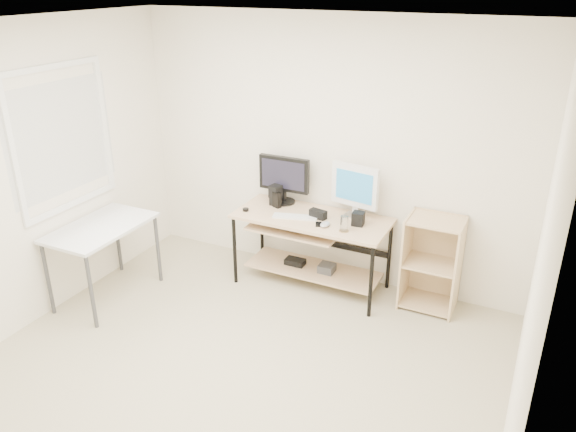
% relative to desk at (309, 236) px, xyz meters
% --- Properties ---
extents(room, '(4.01, 4.01, 2.62)m').
position_rel_desk_xyz_m(room, '(-0.11, -1.62, 0.78)').
color(room, '#B9AE8E').
rests_on(room, ground).
extents(desk, '(1.50, 0.65, 0.75)m').
position_rel_desk_xyz_m(desk, '(0.00, 0.00, 0.00)').
color(desk, '#D6B387').
rests_on(desk, ground).
extents(side_table, '(0.60, 1.00, 0.75)m').
position_rel_desk_xyz_m(side_table, '(-1.65, -1.06, 0.13)').
color(side_table, silver).
rests_on(side_table, ground).
extents(shelf_unit, '(0.50, 0.40, 0.90)m').
position_rel_desk_xyz_m(shelf_unit, '(1.18, 0.16, -0.09)').
color(shelf_unit, '#DEBE8B').
rests_on(shelf_unit, ground).
extents(black_monitor, '(0.53, 0.22, 0.49)m').
position_rel_desk_xyz_m(black_monitor, '(-0.38, 0.20, 0.49)').
color(black_monitor, black).
rests_on(black_monitor, desk).
extents(white_imac, '(0.48, 0.15, 0.52)m').
position_rel_desk_xyz_m(white_imac, '(0.38, 0.18, 0.51)').
color(white_imac, silver).
rests_on(white_imac, desk).
extents(keyboard, '(0.44, 0.23, 0.01)m').
position_rel_desk_xyz_m(keyboard, '(-0.11, -0.09, 0.22)').
color(keyboard, silver).
rests_on(keyboard, desk).
extents(mouse, '(0.09, 0.13, 0.04)m').
position_rel_desk_xyz_m(mouse, '(0.23, -0.16, 0.23)').
color(mouse, '#B4B4B9').
rests_on(mouse, desk).
extents(center_speaker, '(0.18, 0.11, 0.08)m').
position_rel_desk_xyz_m(center_speaker, '(0.09, -0.01, 0.25)').
color(center_speaker, black).
rests_on(center_speaker, desk).
extents(speaker_left, '(0.13, 0.13, 0.21)m').
position_rel_desk_xyz_m(speaker_left, '(-0.42, 0.11, 0.32)').
color(speaker_left, black).
rests_on(speaker_left, desk).
extents(speaker_right, '(0.12, 0.12, 0.13)m').
position_rel_desk_xyz_m(speaker_right, '(0.49, 0.01, 0.28)').
color(speaker_right, black).
rests_on(speaker_right, desk).
extents(audio_controller, '(0.09, 0.08, 0.16)m').
position_rel_desk_xyz_m(audio_controller, '(-0.39, 0.06, 0.29)').
color(audio_controller, black).
rests_on(audio_controller, desk).
extents(volume_puck, '(0.08, 0.08, 0.03)m').
position_rel_desk_xyz_m(volume_puck, '(-0.62, -0.15, 0.22)').
color(volume_puck, black).
rests_on(volume_puck, desk).
extents(smartphone, '(0.10, 0.12, 0.01)m').
position_rel_desk_xyz_m(smartphone, '(0.16, -0.15, 0.22)').
color(smartphone, black).
rests_on(smartphone, desk).
extents(coaster, '(0.12, 0.12, 0.01)m').
position_rel_desk_xyz_m(coaster, '(0.42, -0.17, 0.21)').
color(coaster, olive).
rests_on(coaster, desk).
extents(drinking_glass, '(0.09, 0.09, 0.14)m').
position_rel_desk_xyz_m(drinking_glass, '(0.42, -0.17, 0.29)').
color(drinking_glass, white).
rests_on(drinking_glass, coaster).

